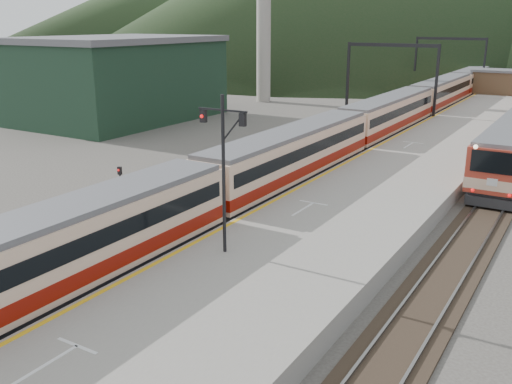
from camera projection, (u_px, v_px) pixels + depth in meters
The scene contains 11 objects.
track_main at pixel (361, 152), 45.75m from camera, with size 2.60×200.00×0.23m.
track_far at pixel (305, 145), 48.22m from camera, with size 2.60×200.00×0.23m.
platform at pixel (424, 160), 41.21m from camera, with size 8.00×100.00×1.00m, color gray.
gantry_near at pixel (391, 67), 57.86m from camera, with size 9.55×0.25×8.00m.
gantry_far at pixel (450, 55), 78.36m from camera, with size 9.55×0.25×8.00m.
warehouse at pixel (119, 78), 60.01m from camera, with size 14.50×20.50×8.60m.
station_shed at pixel (511, 82), 73.41m from camera, with size 9.40×4.40×3.10m.
main_train at pixel (389, 118), 50.64m from camera, with size 2.69×92.33×3.28m.
signal_mast at pixel (223, 158), 22.42m from camera, with size 2.20×0.23×6.46m.
short_signal_b at pixel (255, 165), 35.67m from camera, with size 0.23×0.17×2.27m.
short_signal_c at pixel (120, 181), 32.23m from camera, with size 0.26×0.22×2.27m.
Camera 1 is at (15.89, -2.67, 10.14)m, focal length 40.00 mm.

